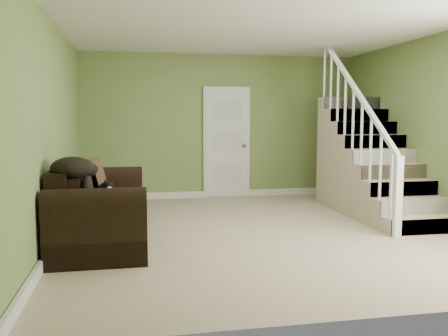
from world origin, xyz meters
name	(u,v)px	position (x,y,z in m)	size (l,w,h in m)	color
floor	(260,231)	(0.00, 0.00, 0.00)	(5.00, 5.50, 0.01)	tan
ceiling	(262,25)	(0.00, 0.00, 2.60)	(5.00, 5.50, 0.01)	white
wall_back	(221,126)	(0.00, 2.75, 1.30)	(5.00, 0.04, 2.60)	olive
wall_front	(367,140)	(0.00, -2.75, 1.30)	(5.00, 0.04, 2.60)	olive
wall_left	(53,131)	(-2.50, 0.00, 1.30)	(0.04, 5.50, 2.60)	olive
wall_right	(438,129)	(2.50, 0.00, 1.30)	(0.04, 5.50, 2.60)	olive
baseboard_back	(221,194)	(0.00, 2.72, 0.06)	(5.00, 0.04, 0.12)	white
baseboard_left	(60,235)	(-2.47, 0.00, 0.06)	(0.04, 5.50, 0.12)	white
baseboard_right	(432,219)	(2.47, 0.00, 0.06)	(0.04, 5.50, 0.12)	white
door	(227,143)	(0.10, 2.71, 1.01)	(0.86, 0.12, 2.02)	white
staircase	(368,170)	(1.99, 0.97, 0.64)	(1.00, 2.51, 2.82)	tan
sofa	(98,212)	(-2.02, -0.09, 0.34)	(0.99, 2.29, 0.91)	black
side_table	(87,197)	(-2.25, 1.19, 0.32)	(0.64, 0.64, 0.85)	black
cat	(106,189)	(-1.92, 0.08, 0.59)	(0.29, 0.51, 0.25)	black
banana	(113,206)	(-1.82, -0.66, 0.52)	(0.06, 0.20, 0.06)	yellow
throw_pillow	(98,175)	(-2.06, 0.73, 0.69)	(0.11, 0.45, 0.45)	#4F2F1F
throw_blanket	(72,168)	(-2.22, -0.69, 0.94)	(0.42, 0.56, 0.23)	black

